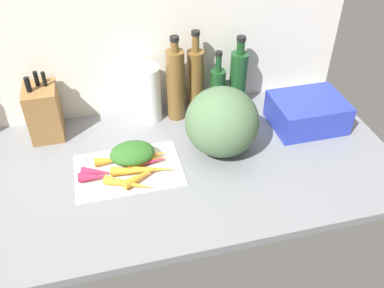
% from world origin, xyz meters
% --- Properties ---
extents(ground_plane, '(1.70, 0.80, 0.03)m').
position_xyz_m(ground_plane, '(0.00, 0.00, -0.01)').
color(ground_plane, slate).
extents(wall_back, '(1.70, 0.03, 0.60)m').
position_xyz_m(wall_back, '(0.00, 0.39, 0.30)').
color(wall_back, silver).
rests_on(wall_back, ground_plane).
extents(cutting_board, '(0.37, 0.25, 0.01)m').
position_xyz_m(cutting_board, '(-0.11, -0.01, 0.00)').
color(cutting_board, beige).
rests_on(cutting_board, ground_plane).
extents(carrot_0, '(0.11, 0.04, 0.03)m').
position_xyz_m(carrot_0, '(-0.16, 0.04, 0.02)').
color(carrot_0, orange).
rests_on(carrot_0, cutting_board).
extents(carrot_1, '(0.16, 0.06, 0.02)m').
position_xyz_m(carrot_1, '(-0.01, -0.04, 0.02)').
color(carrot_1, orange).
rests_on(carrot_1, cutting_board).
extents(carrot_2, '(0.12, 0.05, 0.03)m').
position_xyz_m(carrot_2, '(-0.01, 0.03, 0.02)').
color(carrot_2, orange).
rests_on(carrot_2, cutting_board).
extents(carrot_3, '(0.11, 0.03, 0.03)m').
position_xyz_m(carrot_3, '(-0.02, 0.00, 0.02)').
color(carrot_3, '#B2264C').
rests_on(carrot_3, cutting_board).
extents(carrot_4, '(0.17, 0.07, 0.03)m').
position_xyz_m(carrot_4, '(-0.09, -0.04, 0.02)').
color(carrot_4, orange).
rests_on(carrot_4, cutting_board).
extents(carrot_5, '(0.13, 0.09, 0.03)m').
position_xyz_m(carrot_5, '(-0.07, -0.07, 0.03)').
color(carrot_5, orange).
rests_on(carrot_5, cutting_board).
extents(carrot_6, '(0.17, 0.11, 0.03)m').
position_xyz_m(carrot_6, '(-0.11, -0.10, 0.02)').
color(carrot_6, orange).
rests_on(carrot_6, cutting_board).
extents(carrot_7, '(0.12, 0.08, 0.03)m').
position_xyz_m(carrot_7, '(-0.05, 0.03, 0.02)').
color(carrot_7, red).
rests_on(carrot_7, cutting_board).
extents(carrot_8, '(0.11, 0.06, 0.03)m').
position_xyz_m(carrot_8, '(-0.21, -0.02, 0.03)').
color(carrot_8, '#B2264C').
rests_on(carrot_8, cutting_board).
extents(carrot_9, '(0.11, 0.05, 0.03)m').
position_xyz_m(carrot_9, '(-0.22, -0.04, 0.03)').
color(carrot_9, '#B2264C').
rests_on(carrot_9, cutting_board).
extents(carrot_10, '(0.15, 0.05, 0.03)m').
position_xyz_m(carrot_10, '(-0.03, -0.00, 0.02)').
color(carrot_10, orange).
rests_on(carrot_10, cutting_board).
extents(carrot_greens_pile, '(0.16, 0.12, 0.07)m').
position_xyz_m(carrot_greens_pile, '(-0.08, 0.03, 0.04)').
color(carrot_greens_pile, '#2D6023').
rests_on(carrot_greens_pile, cutting_board).
extents(winter_squash, '(0.26, 0.26, 0.25)m').
position_xyz_m(winter_squash, '(0.24, 0.03, 0.12)').
color(winter_squash, '#4C6B47').
rests_on(winter_squash, ground_plane).
extents(knife_block, '(0.12, 0.14, 0.26)m').
position_xyz_m(knife_block, '(-0.38, 0.28, 0.10)').
color(knife_block, brown).
rests_on(knife_block, ground_plane).
extents(paper_towel_roll, '(0.10, 0.10, 0.23)m').
position_xyz_m(paper_towel_roll, '(0.02, 0.30, 0.11)').
color(paper_towel_roll, white).
rests_on(paper_towel_roll, ground_plane).
extents(bottle_0, '(0.07, 0.07, 0.35)m').
position_xyz_m(bottle_0, '(0.13, 0.28, 0.15)').
color(bottle_0, brown).
rests_on(bottle_0, ground_plane).
extents(bottle_1, '(0.07, 0.07, 0.35)m').
position_xyz_m(bottle_1, '(0.22, 0.31, 0.14)').
color(bottle_1, brown).
rests_on(bottle_1, ground_plane).
extents(bottle_2, '(0.06, 0.06, 0.26)m').
position_xyz_m(bottle_2, '(0.30, 0.29, 0.10)').
color(bottle_2, '#19421E').
rests_on(bottle_2, ground_plane).
extents(bottle_3, '(0.07, 0.07, 0.31)m').
position_xyz_m(bottle_3, '(0.40, 0.30, 0.13)').
color(bottle_3, '#19421E').
rests_on(bottle_3, ground_plane).
extents(dish_rack, '(0.27, 0.22, 0.12)m').
position_xyz_m(dish_rack, '(0.61, 0.10, 0.06)').
color(dish_rack, '#2838AD').
rests_on(dish_rack, ground_plane).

